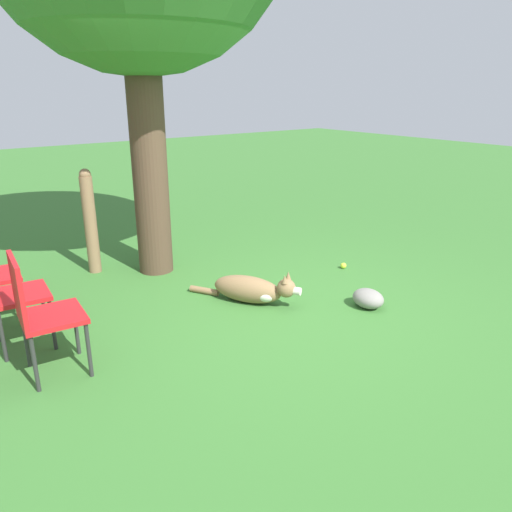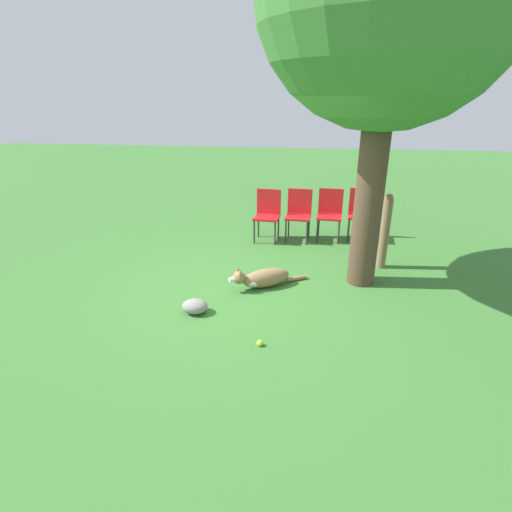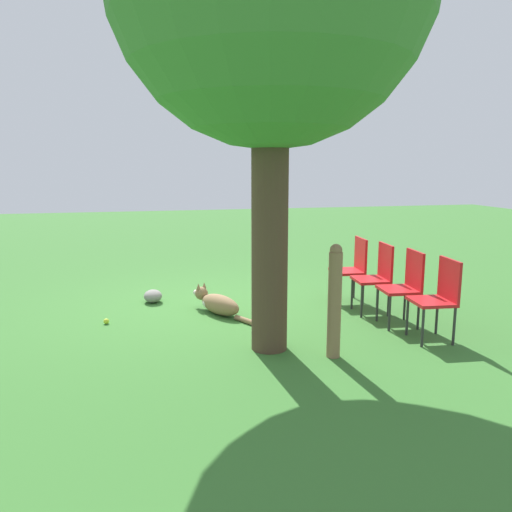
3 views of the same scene
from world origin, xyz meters
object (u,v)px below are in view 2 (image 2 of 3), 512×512
object	(u,v)px
red_chair_0	(268,212)
red_chair_2	(330,211)
dog	(262,278)
fence_post	(385,231)
tennis_ball	(260,343)
red_chair_1	(299,211)
red_chair_3	(361,211)

from	to	relation	value
red_chair_0	red_chair_2	distance (m)	1.14
dog	fence_post	bearing A→B (deg)	177.89
fence_post	tennis_ball	xyz separation A→B (m)	(2.32, -1.62, -0.56)
dog	red_chair_2	distance (m)	2.40
red_chair_1	tennis_ball	distance (m)	3.50
red_chair_0	red_chair_2	bearing A→B (deg)	104.43
tennis_ball	dog	bearing A→B (deg)	-174.52
tennis_ball	red_chair_1	bearing A→B (deg)	175.11
dog	red_chair_2	bearing A→B (deg)	-144.61
fence_post	dog	bearing A→B (deg)	-62.28
dog	tennis_ball	distance (m)	1.41
dog	tennis_ball	world-z (taller)	dog
dog	red_chair_1	world-z (taller)	red_chair_1
red_chair_1	red_chair_3	bearing A→B (deg)	104.43
fence_post	red_chair_3	size ratio (longest dim) A/B	1.27
fence_post	red_chair_3	bearing A→B (deg)	-171.04
fence_post	red_chair_2	xyz separation A→B (m)	(-1.22, -0.77, -0.06)
red_chair_0	tennis_ball	xyz separation A→B (m)	(3.36, 0.27, -0.49)
red_chair_0	red_chair_1	distance (m)	0.57
red_chair_1	tennis_ball	bearing A→B (deg)	0.20
fence_post	red_chair_0	xyz separation A→B (m)	(-1.04, -1.89, -0.06)
dog	fence_post	world-z (taller)	fence_post
dog	red_chair_3	xyz separation A→B (m)	(-2.24, 1.55, 0.39)
red_chair_3	red_chair_0	bearing A→B (deg)	-75.57
fence_post	red_chair_2	size ratio (longest dim) A/B	1.27
red_chair_0	tennis_ball	size ratio (longest dim) A/B	13.50
red_chair_3	dog	bearing A→B (deg)	-29.64
red_chair_3	tennis_ball	xyz separation A→B (m)	(3.64, -1.42, -0.49)
tennis_ball	red_chair_2	bearing A→B (deg)	166.43
fence_post	red_chair_0	size ratio (longest dim) A/B	1.27
dog	red_chair_0	size ratio (longest dim) A/B	1.15
red_chair_1	red_chair_3	world-z (taller)	same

